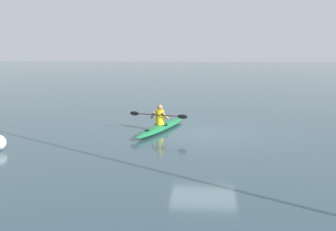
# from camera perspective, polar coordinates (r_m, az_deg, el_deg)

# --- Properties ---
(ground_plane) EXTENTS (160.00, 160.00, 0.00)m
(ground_plane) POSITION_cam_1_polar(r_m,az_deg,el_deg) (15.80, 4.98, -2.65)
(ground_plane) COLOR #334C56
(kayak) EXTENTS (1.86, 4.43, 0.26)m
(kayak) POSITION_cam_1_polar(r_m,az_deg,el_deg) (16.51, -0.91, -1.61)
(kayak) COLOR #19723F
(kayak) RESTS_ON ground
(kayaker) EXTENTS (2.34, 0.76, 0.79)m
(kayaker) POSITION_cam_1_polar(r_m,az_deg,el_deg) (16.28, -1.14, -0.06)
(kayaker) COLOR yellow
(kayaker) RESTS_ON kayak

